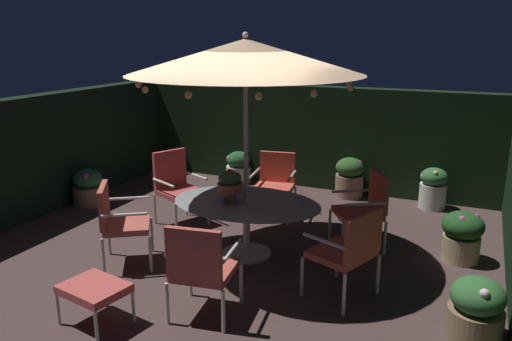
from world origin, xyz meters
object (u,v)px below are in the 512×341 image
patio_chair_southwest (350,247)px  potted_plant_back_left (476,309)px  patio_dining_table (246,211)px  potted_plant_left_near (349,177)px  centerpiece_planter (230,183)px  patio_chair_north (366,205)px  patio_chair_southeast (118,218)px  potted_plant_back_right (88,188)px  patio_chair_east (176,183)px  potted_plant_right_far (462,235)px  potted_plant_left_far (433,187)px  patio_umbrella (246,57)px  ottoman_footrest (94,290)px  potted_plant_front_corner (239,166)px  patio_chair_northeast (275,181)px  patio_chair_south (201,265)px

patio_chair_southwest → potted_plant_back_left: 1.28m
patio_dining_table → patio_chair_southwest: 1.53m
patio_chair_southwest → potted_plant_left_near: patio_chair_southwest is taller
centerpiece_planter → patio_chair_north: 1.77m
patio_chair_southeast → potted_plant_back_right: (-1.87, 1.55, -0.30)m
patio_chair_southwest → potted_plant_back_right: patio_chair_southwest is taller
patio_chair_east → potted_plant_right_far: patio_chair_east is taller
potted_plant_left_far → potted_plant_back_right: (-5.08, -2.11, -0.05)m
potted_plant_left_near → potted_plant_right_far: 2.69m
potted_plant_back_left → potted_plant_left_near: bearing=119.7°
patio_chair_southwest → potted_plant_right_far: patio_chair_southwest is taller
centerpiece_planter → potted_plant_left_near: size_ratio=0.63×
patio_dining_table → potted_plant_back_left: 2.79m
patio_chair_north → patio_chair_southeast: (-2.56, -1.68, 0.01)m
patio_umbrella → patio_chair_southeast: size_ratio=2.77×
patio_chair_north → ottoman_footrest: (-1.93, -2.83, -0.22)m
patio_dining_table → potted_plant_left_far: size_ratio=2.86×
patio_dining_table → patio_chair_east: (-1.41, 0.62, 0.02)m
patio_chair_southeast → potted_plant_left_far: 4.87m
patio_chair_east → potted_plant_left_far: 4.01m
patio_chair_southwest → centerpiece_planter: bearing=164.5°
patio_dining_table → ottoman_footrest: (-0.64, -2.01, -0.23)m
patio_chair_east → potted_plant_front_corner: size_ratio=1.83×
patio_umbrella → patio_chair_southwest: patio_umbrella is taller
patio_chair_north → potted_plant_right_far: (1.17, 0.09, -0.24)m
potted_plant_right_far → potted_plant_left_far: size_ratio=0.96×
patio_umbrella → patio_chair_southwest: 2.40m
potted_plant_left_near → potted_plant_right_far: potted_plant_left_near is taller
patio_umbrella → potted_plant_back_left: size_ratio=4.68×
patio_umbrella → ottoman_footrest: patio_umbrella is taller
centerpiece_planter → patio_chair_northeast: size_ratio=0.45×
patio_chair_southeast → ottoman_footrest: size_ratio=1.49×
patio_chair_southwest → potted_plant_left_far: 3.41m
patio_chair_southeast → potted_plant_left_near: patio_chair_southeast is taller
patio_chair_southeast → potted_plant_back_left: bearing=1.1°
patio_dining_table → patio_chair_southwest: bearing=-21.0°
patio_umbrella → patio_chair_southeast: 2.39m
patio_chair_southeast → potted_plant_right_far: patio_chair_southeast is taller
potted_plant_left_near → patio_chair_northeast: bearing=-121.5°
potted_plant_left_far → potted_plant_front_corner: size_ratio=1.13×
patio_chair_east → potted_plant_back_right: size_ratio=1.78×
potted_plant_back_left → potted_plant_back_right: (-5.80, 1.47, 0.00)m
potted_plant_left_far → patio_chair_east: bearing=-146.8°
patio_chair_northeast → potted_plant_right_far: 2.77m
patio_chair_south → patio_chair_northeast: bearing=98.9°
patio_umbrella → potted_plant_right_far: (2.46, 0.92, -2.10)m
centerpiece_planter → potted_plant_back_left: size_ratio=0.72×
centerpiece_planter → patio_chair_northeast: bearing=92.6°
potted_plant_left_near → potted_plant_front_corner: bearing=179.0°
patio_chair_northeast → potted_plant_left_near: patio_chair_northeast is taller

